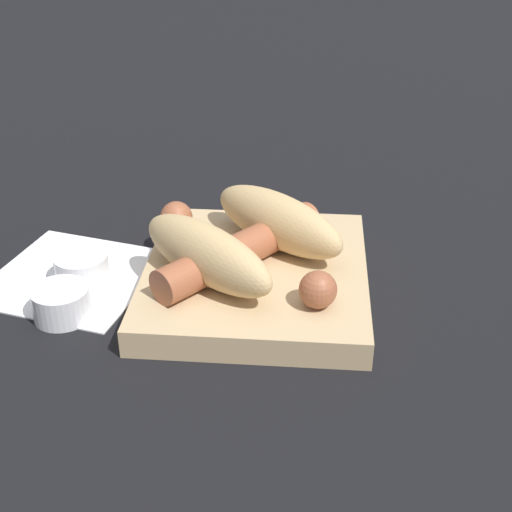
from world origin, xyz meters
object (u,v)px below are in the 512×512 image
sausage (241,250)px  condiment_cup_far (62,305)px  food_tray (256,278)px  bread_roll (244,237)px  condiment_cup_near (83,269)px

sausage → condiment_cup_far: sausage is taller
food_tray → bread_roll: size_ratio=1.09×
condiment_cup_near → sausage: bearing=-91.2°
bread_roll → sausage: bearing=164.0°
food_tray → condiment_cup_near: size_ratio=4.40×
food_tray → condiment_cup_far: (-0.06, 0.16, -0.00)m
bread_roll → condiment_cup_far: 0.16m
food_tray → sausage: sausage is taller
food_tray → sausage: size_ratio=1.29×
food_tray → bread_roll: (0.01, 0.01, 0.04)m
food_tray → sausage: bearing=93.4°
sausage → condiment_cup_near: sausage is taller
bread_roll → condiment_cup_near: (-0.00, 0.15, -0.04)m
bread_roll → condiment_cup_far: size_ratio=4.03×
food_tray → sausage: (-0.00, 0.01, 0.03)m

